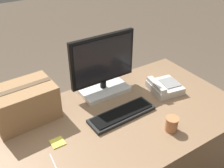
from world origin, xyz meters
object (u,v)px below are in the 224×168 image
Objects in this scene: paper_cup_right at (172,124)px; keyboard at (122,114)px; monitor at (103,70)px; cardboard_box at (24,103)px; spoon at (56,167)px; sticky_note_pad at (57,142)px; desk_phone at (164,87)px.

keyboard is at bearing 122.94° from paper_cup_right.
keyboard is (-0.05, -0.31, -0.16)m from monitor.
monitor reaches higher than cardboard_box.
cardboard_box is at bearing 147.01° from keyboard.
monitor is 3.29× the size of spoon.
paper_cup_right is 0.62× the size of spoon.
cardboard_box is 0.33m from sticky_note_pad.
cardboard_box is (-0.56, 0.00, -0.07)m from monitor.
paper_cup_right is (0.17, -0.26, 0.03)m from keyboard.
monitor is 6.46× the size of sticky_note_pad.
paper_cup_right reaches higher than spoon.
desk_phone is 3.26× the size of sticky_note_pad.
spoon is 1.96× the size of sticky_note_pad.
keyboard is 0.43m from desk_phone.
paper_cup_right is at bearing -23.72° from sticky_note_pad.
desk_phone is 0.62× the size of cardboard_box.
monitor is at bearing -0.20° from cardboard_box.
desk_phone is at bearing 107.21° from spoon.
keyboard is at bearing -98.97° from monitor.
keyboard is 1.15× the size of cardboard_box.
paper_cup_right reaches higher than sticky_note_pad.
desk_phone is at bearing 7.84° from keyboard.
monitor is 0.35m from keyboard.
spoon is 0.48m from cardboard_box.
keyboard reaches higher than spoon.
keyboard is at bearing 110.24° from spoon.
keyboard is 0.54m from spoon.
cardboard_box is at bearing 179.80° from monitor.
keyboard is at bearing -0.49° from sticky_note_pad.
paper_cup_right is 1.21× the size of sticky_note_pad.
desk_phone is at bearing 4.52° from sticky_note_pad.
sticky_note_pad is (0.08, -0.31, -0.11)m from cardboard_box.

